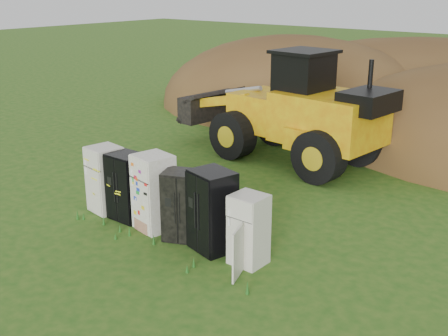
# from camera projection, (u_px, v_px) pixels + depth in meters

# --- Properties ---
(ground) EXTENTS (120.00, 120.00, 0.00)m
(ground) POSITION_uv_depth(u_px,v_px,m) (172.00, 234.00, 13.70)
(ground) COLOR #235316
(ground) RESTS_ON ground
(fridge_leftmost) EXTENTS (0.89, 0.86, 1.78)m
(fridge_leftmost) POSITION_uv_depth(u_px,v_px,m) (106.00, 179.00, 14.83)
(fridge_leftmost) COLOR silver
(fridge_leftmost) RESTS_ON ground
(fridge_black_side) EXTENTS (0.91, 0.72, 1.74)m
(fridge_black_side) POSITION_uv_depth(u_px,v_px,m) (128.00, 187.00, 14.35)
(fridge_black_side) COLOR black
(fridge_black_side) RESTS_ON ground
(fridge_sticker) EXTENTS (0.98, 0.93, 1.91)m
(fridge_sticker) POSITION_uv_depth(u_px,v_px,m) (154.00, 192.00, 13.72)
(fridge_sticker) COLOR white
(fridge_sticker) RESTS_ON ground
(fridge_dark_mid) EXTENTS (1.07, 0.99, 1.69)m
(fridge_dark_mid) POSITION_uv_depth(u_px,v_px,m) (183.00, 205.00, 13.22)
(fridge_dark_mid) COLOR black
(fridge_dark_mid) RESTS_ON ground
(fridge_black_right) EXTENTS (1.11, 1.00, 1.89)m
(fridge_black_right) POSITION_uv_depth(u_px,v_px,m) (212.00, 211.00, 12.64)
(fridge_black_right) COLOR black
(fridge_black_right) RESTS_ON ground
(fridge_open_door) EXTENTS (0.72, 0.67, 1.58)m
(fridge_open_door) POSITION_uv_depth(u_px,v_px,m) (249.00, 230.00, 12.05)
(fridge_open_door) COLOR silver
(fridge_open_door) RESTS_ON ground
(wheel_loader) EXTENTS (8.07, 3.87, 3.78)m
(wheel_loader) POSITION_uv_depth(u_px,v_px,m) (280.00, 104.00, 19.14)
(wheel_loader) COLOR gold
(wheel_loader) RESTS_ON ground
(dirt_mound_left) EXTENTS (14.30, 10.72, 7.01)m
(dirt_mound_left) POSITION_uv_depth(u_px,v_px,m) (294.00, 109.00, 27.09)
(dirt_mound_left) COLOR #4D3218
(dirt_mound_left) RESTS_ON ground
(dirt_mound_back) EXTENTS (20.60, 13.74, 6.58)m
(dirt_mound_back) POSITION_uv_depth(u_px,v_px,m) (434.00, 107.00, 27.62)
(dirt_mound_back) COLOR #4D3218
(dirt_mound_back) RESTS_ON ground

